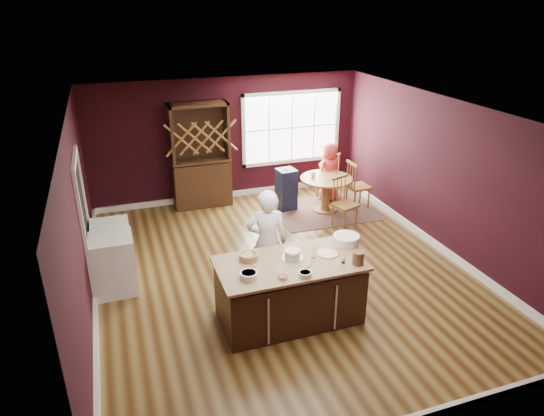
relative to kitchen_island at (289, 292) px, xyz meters
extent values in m
plane|color=brown|center=(0.35, 1.27, -0.44)|extent=(7.00, 7.00, 0.00)
plane|color=white|center=(0.35, 1.27, 2.26)|extent=(7.00, 7.00, 0.00)
plane|color=black|center=(0.35, 4.77, 0.91)|extent=(6.00, 0.00, 6.00)
plane|color=black|center=(0.35, -2.23, 0.91)|extent=(6.00, 0.00, 6.00)
plane|color=black|center=(-2.65, 1.27, 0.91)|extent=(0.00, 7.00, 7.00)
plane|color=black|center=(3.35, 1.27, 0.91)|extent=(0.00, 7.00, 7.00)
cube|color=black|center=(0.00, 0.00, -0.03)|extent=(1.93, 0.97, 0.83)
cube|color=#D5BD8C|center=(0.00, 0.00, 0.46)|extent=(2.01, 1.05, 0.04)
cylinder|color=brown|center=(2.09, 3.31, -0.42)|extent=(0.51, 0.51, 0.04)
cylinder|color=brown|center=(2.09, 3.31, -0.08)|extent=(0.18, 0.18, 0.67)
cylinder|color=brown|center=(2.09, 3.31, 0.29)|extent=(1.10, 1.10, 0.04)
imported|color=white|center=(-0.07, 0.78, 0.41)|extent=(0.70, 0.54, 1.70)
cylinder|color=white|center=(-0.65, -0.22, 0.53)|extent=(0.23, 0.23, 0.09)
cylinder|color=#AC6B39|center=(-0.51, 0.24, 0.53)|extent=(0.26, 0.26, 0.10)
cylinder|color=silver|center=(-0.24, -0.37, 0.51)|extent=(0.14, 0.14, 0.05)
cylinder|color=#F3EDCE|center=(0.05, -0.41, 0.51)|extent=(0.17, 0.17, 0.06)
cylinder|color=silver|center=(0.36, 0.00, 0.56)|extent=(0.08, 0.08, 0.15)
cylinder|color=#F9E8BB|center=(0.58, 0.03, 0.49)|extent=(0.29, 0.29, 0.02)
cylinder|color=silver|center=(0.97, 0.24, 0.55)|extent=(0.39, 0.39, 0.13)
cylinder|color=brown|center=(0.85, -0.35, 0.57)|extent=(0.16, 0.16, 0.19)
cube|color=brown|center=(2.09, 3.31, -0.43)|extent=(2.19, 1.72, 0.01)
imported|color=#C23538|center=(2.40, 3.84, 0.23)|extent=(0.77, 0.64, 1.34)
cylinder|color=beige|center=(2.39, 3.16, 0.32)|extent=(0.20, 0.20, 0.02)
imported|color=silver|center=(1.85, 3.46, 0.36)|extent=(0.13, 0.13, 0.09)
cube|color=#391B0F|center=(-0.32, 4.49, 0.69)|extent=(1.23, 0.51, 2.25)
cube|color=white|center=(-2.29, 1.55, 0.02)|extent=(0.64, 0.62, 0.93)
cube|color=silver|center=(-2.29, 2.19, 0.00)|extent=(0.60, 0.58, 0.87)
camera|label=1|loc=(-2.10, -5.35, 3.80)|focal=32.00mm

